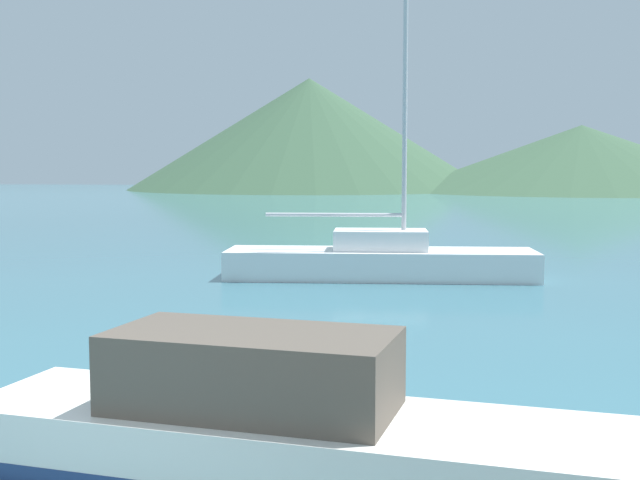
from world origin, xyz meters
TOP-DOWN VIEW (x-y plane):
  - motorboat_near at (2.86, 2.85)m, footprint 7.58×2.59m
  - sailboat_inner at (1.86, 16.52)m, footprint 8.05×2.66m
  - hill_west at (-14.02, 99.04)m, footprint 46.46×46.46m
  - hill_central at (19.26, 94.60)m, footprint 42.90×42.90m

SIDE VIEW (x-z plane):
  - motorboat_near at x=2.86m, z-range -0.49..1.32m
  - sailboat_inner at x=1.86m, z-range -4.30..5.29m
  - hill_central at x=19.26m, z-range 0.00..7.78m
  - hill_west at x=-14.02m, z-range 0.00..14.26m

